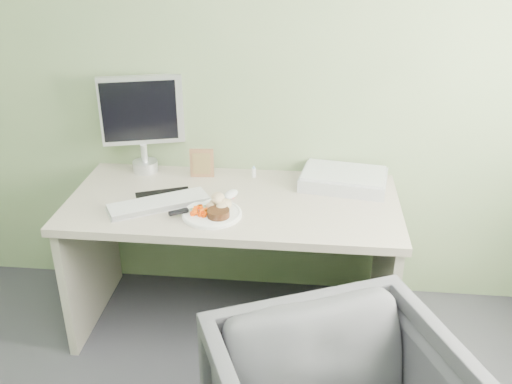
# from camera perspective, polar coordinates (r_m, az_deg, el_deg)

# --- Properties ---
(wall_back) EXTENTS (3.50, 0.00, 3.50)m
(wall_back) POSITION_cam_1_polar(r_m,az_deg,el_deg) (2.90, -1.48, 13.60)
(wall_back) COLOR gray
(wall_back) RESTS_ON floor
(desk) EXTENTS (1.60, 0.75, 0.73)m
(desk) POSITION_cam_1_polar(r_m,az_deg,el_deg) (2.85, -2.25, -4.07)
(desk) COLOR #B8AC9A
(desk) RESTS_ON floor
(plate) EXTENTS (0.27, 0.27, 0.01)m
(plate) POSITION_cam_1_polar(r_m,az_deg,el_deg) (2.62, -4.43, -2.21)
(plate) COLOR white
(plate) RESTS_ON desk
(steak) EXTENTS (0.14, 0.14, 0.03)m
(steak) POSITION_cam_1_polar(r_m,az_deg,el_deg) (2.57, -3.79, -2.12)
(steak) COLOR black
(steak) RESTS_ON plate
(potato_pile) EXTENTS (0.12, 0.09, 0.07)m
(potato_pile) POSITION_cam_1_polar(r_m,az_deg,el_deg) (2.64, -3.77, -0.96)
(potato_pile) COLOR #A98152
(potato_pile) RESTS_ON plate
(carrot_heap) EXTENTS (0.08, 0.08, 0.05)m
(carrot_heap) POSITION_cam_1_polar(r_m,az_deg,el_deg) (2.60, -5.60, -1.73)
(carrot_heap) COLOR #FF4C05
(carrot_heap) RESTS_ON plate
(steak_knife) EXTENTS (0.21, 0.15, 0.02)m
(steak_knife) POSITION_cam_1_polar(r_m,az_deg,el_deg) (2.62, -6.97, -1.84)
(steak_knife) COLOR silver
(steak_knife) RESTS_ON plate
(mousepad) EXTENTS (0.33, 0.32, 0.00)m
(mousepad) POSITION_cam_1_polar(r_m,az_deg,el_deg) (2.79, -9.08, -0.76)
(mousepad) COLOR black
(mousepad) RESTS_ON desk
(keyboard) EXTENTS (0.47, 0.36, 0.02)m
(keyboard) POSITION_cam_1_polar(r_m,az_deg,el_deg) (2.73, -9.70, -1.09)
(keyboard) COLOR white
(keyboard) RESTS_ON desk
(computer_mouse) EXTENTS (0.09, 0.11, 0.03)m
(computer_mouse) POSITION_cam_1_polar(r_m,az_deg,el_deg) (2.77, -2.51, -0.22)
(computer_mouse) COLOR white
(computer_mouse) RESTS_ON desk
(photo_frame) EXTENTS (0.12, 0.03, 0.16)m
(photo_frame) POSITION_cam_1_polar(r_m,az_deg,el_deg) (2.99, -5.43, 2.90)
(photo_frame) COLOR brown
(photo_frame) RESTS_ON desk
(eyedrop_bottle) EXTENTS (0.02, 0.02, 0.07)m
(eyedrop_bottle) POSITION_cam_1_polar(r_m,az_deg,el_deg) (2.99, -0.22, 2.05)
(eyedrop_bottle) COLOR white
(eyedrop_bottle) RESTS_ON desk
(scanner) EXTENTS (0.46, 0.35, 0.07)m
(scanner) POSITION_cam_1_polar(r_m,az_deg,el_deg) (2.92, 8.76, 1.21)
(scanner) COLOR #A5A7AC
(scanner) RESTS_ON desk
(monitor) EXTENTS (0.42, 0.17, 0.51)m
(monitor) POSITION_cam_1_polar(r_m,az_deg,el_deg) (3.04, -11.32, 7.21)
(monitor) COLOR silver
(monitor) RESTS_ON desk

